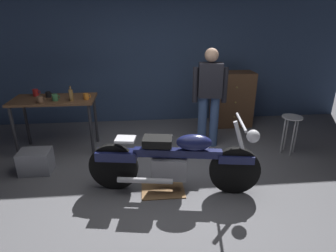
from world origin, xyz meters
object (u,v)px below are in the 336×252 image
(person_standing, at_px, (210,94))
(mug_green_speckled, at_px, (55,97))
(wooden_dresser, at_px, (232,99))
(mug_black_matte, at_px, (48,95))
(shop_stool, at_px, (291,125))
(mug_red_diner, at_px, (36,93))
(motorcycle, at_px, (175,160))
(mug_brown_stoneware, at_px, (40,99))
(mug_orange_travel, at_px, (86,96))
(bottle, at_px, (71,95))
(storage_bin, at_px, (36,161))

(person_standing, relative_size, mug_green_speckled, 13.58)
(person_standing, distance_m, mug_green_speckled, 2.47)
(wooden_dresser, bearing_deg, mug_black_matte, -166.84)
(shop_stool, height_order, mug_red_diner, mug_red_diner)
(motorcycle, bearing_deg, mug_brown_stoneware, 157.16)
(wooden_dresser, xyz_separation_m, mug_orange_travel, (-2.69, -0.97, 0.40))
(mug_orange_travel, height_order, bottle, bottle)
(person_standing, distance_m, wooden_dresser, 1.23)
(mug_black_matte, bearing_deg, storage_bin, -93.94)
(mug_brown_stoneware, xyz_separation_m, bottle, (0.45, 0.06, 0.05))
(storage_bin, height_order, mug_brown_stoneware, mug_brown_stoneware)
(shop_stool, distance_m, mug_red_diner, 4.20)
(mug_orange_travel, bearing_deg, mug_red_diner, 161.26)
(person_standing, xyz_separation_m, mug_green_speckled, (-2.46, -0.06, 0.03))
(mug_brown_stoneware, distance_m, bottle, 0.45)
(motorcycle, height_order, person_standing, person_standing)
(storage_bin, xyz_separation_m, mug_red_diner, (-0.17, 0.93, 0.79))
(motorcycle, height_order, storage_bin, motorcycle)
(person_standing, relative_size, storage_bin, 3.80)
(storage_bin, distance_m, mug_green_speckled, 1.02)
(person_standing, xyz_separation_m, bottle, (-2.21, -0.09, 0.07))
(shop_stool, xyz_separation_m, wooden_dresser, (-0.56, 1.36, 0.05))
(person_standing, relative_size, bottle, 6.93)
(storage_bin, distance_m, bottle, 1.12)
(mug_brown_stoneware, relative_size, mug_red_diner, 0.99)
(bottle, bearing_deg, motorcycle, -40.16)
(wooden_dresser, distance_m, mug_red_diner, 3.64)
(motorcycle, bearing_deg, mug_orange_travel, 143.01)
(motorcycle, distance_m, storage_bin, 2.08)
(wooden_dresser, xyz_separation_m, bottle, (-2.91, -1.02, 0.45))
(shop_stool, distance_m, wooden_dresser, 1.47)
(person_standing, bearing_deg, mug_brown_stoneware, 10.56)
(shop_stool, relative_size, mug_green_speckled, 5.21)
(mug_black_matte, bearing_deg, bottle, -29.96)
(mug_orange_travel, bearing_deg, bottle, -166.95)
(bottle, bearing_deg, mug_brown_stoneware, -172.94)
(mug_red_diner, relative_size, mug_black_matte, 1.10)
(storage_bin, relative_size, bottle, 1.83)
(storage_bin, distance_m, mug_red_diner, 1.23)
(shop_stool, bearing_deg, wooden_dresser, 112.49)
(wooden_dresser, distance_m, storage_bin, 3.77)
(person_standing, height_order, mug_green_speckled, person_standing)
(wooden_dresser, height_order, mug_orange_travel, wooden_dresser)
(mug_red_diner, distance_m, bottle, 0.73)
(wooden_dresser, bearing_deg, shop_stool, -67.51)
(mug_brown_stoneware, height_order, mug_green_speckled, mug_green_speckled)
(mug_orange_travel, distance_m, mug_brown_stoneware, 0.68)
(mug_orange_travel, relative_size, mug_red_diner, 0.95)
(person_standing, bearing_deg, wooden_dresser, -119.44)
(motorcycle, xyz_separation_m, person_standing, (0.73, 1.33, 0.48))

